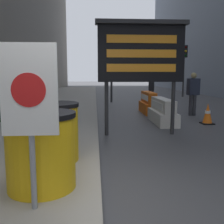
{
  "coord_description": "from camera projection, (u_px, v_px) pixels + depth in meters",
  "views": [
    {
      "loc": [
        -0.07,
        -2.87,
        1.56
      ],
      "look_at": [
        0.55,
        6.66,
        0.2
      ],
      "focal_mm": 42.0,
      "sensor_mm": 36.0,
      "label": 1
    }
  ],
  "objects": [
    {
      "name": "ground_plane",
      "position": [
        102.0,
        209.0,
        3.06
      ],
      "size": [
        120.0,
        120.0,
        0.0
      ],
      "primitive_type": "plane",
      "color": "#3F3F42"
    },
    {
      "name": "barrel_drum_middle",
      "position": [
        52.0,
        132.0,
        4.29
      ],
      "size": [
        0.87,
        0.87,
        0.95
      ],
      "color": "yellow",
      "rests_on": "sidewalk_left"
    },
    {
      "name": "traffic_cone_near",
      "position": [
        208.0,
        114.0,
        8.34
      ],
      "size": [
        0.37,
        0.37,
        0.67
      ],
      "color": "black",
      "rests_on": "ground_plane"
    },
    {
      "name": "pedestrian_worker",
      "position": [
        193.0,
        90.0,
        10.0
      ],
      "size": [
        0.47,
        0.33,
        1.64
      ],
      "rotation": [
        0.0,
        0.0,
        3.32
      ],
      "color": "#333338",
      "rests_on": "ground_plane"
    },
    {
      "name": "warning_sign",
      "position": [
        30.0,
        101.0,
        2.6
      ],
      "size": [
        0.56,
        0.08,
        1.71
      ],
      "color": "gray",
      "rests_on": "sidewalk_left"
    },
    {
      "name": "jersey_barrier_white",
      "position": [
        163.0,
        112.0,
        8.49
      ],
      "size": [
        0.6,
        1.86,
        0.8
      ],
      "color": "silver",
      "rests_on": "ground_plane"
    },
    {
      "name": "traffic_light_far_side",
      "position": [
        184.0,
        60.0,
        18.35
      ],
      "size": [
        0.28,
        0.44,
        3.6
      ],
      "color": "#2D2D30",
      "rests_on": "ground_plane"
    },
    {
      "name": "barrel_drum_foreground",
      "position": [
        41.0,
        150.0,
        3.24
      ],
      "size": [
        0.87,
        0.87,
        0.95
      ],
      "color": "yellow",
      "rests_on": "sidewalk_left"
    },
    {
      "name": "traffic_light_near_curb",
      "position": [
        112.0,
        58.0,
        14.57
      ],
      "size": [
        0.28,
        0.44,
        3.45
      ],
      "color": "#2D2D30",
      "rests_on": "ground_plane"
    },
    {
      "name": "pedestrian_passerby",
      "position": [
        151.0,
        87.0,
        13.23
      ],
      "size": [
        0.3,
        0.45,
        1.6
      ],
      "rotation": [
        0.0,
        0.0,
        4.59
      ],
      "color": "#514C42",
      "rests_on": "ground_plane"
    },
    {
      "name": "message_board",
      "position": [
        141.0,
        53.0,
        6.59
      ],
      "size": [
        2.3,
        0.36,
        2.88
      ],
      "color": "#28282B",
      "rests_on": "ground_plane"
    },
    {
      "name": "jersey_barrier_orange_far",
      "position": [
        148.0,
        104.0,
        10.71
      ],
      "size": [
        0.53,
        1.7,
        0.87
      ],
      "color": "orange",
      "rests_on": "ground_plane"
    }
  ]
}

